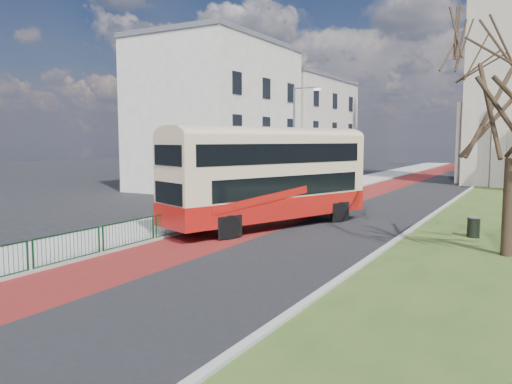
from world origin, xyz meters
The scene contains 12 objects.
ground centered at (0.00, 0.00, 0.00)m, with size 160.00×160.00×0.00m, color black.
road_carriageway centered at (1.50, 20.00, 0.01)m, with size 9.00×120.00×0.01m, color black.
bus_lane centered at (-1.20, 20.00, 0.01)m, with size 3.40×120.00×0.01m, color #591414.
pavement_west centered at (-5.00, 20.00, 0.06)m, with size 4.00×120.00×0.12m, color gray.
kerb_west centered at (-3.00, 20.00, 0.07)m, with size 0.25×120.00×0.13m, color #999993.
kerb_east centered at (6.10, 22.00, 0.07)m, with size 0.25×80.00×0.13m, color #999993.
pedestrian_railing centered at (-2.95, 4.00, 0.55)m, with size 0.07×24.00×1.12m.
street_block_near centered at (-14.00, 22.00, 6.51)m, with size 10.30×14.30×13.00m.
street_block_far centered at (-14.00, 38.00, 5.76)m, with size 10.30×16.30×11.50m.
streetlamp centered at (-4.35, 18.00, 4.59)m, with size 2.13×0.18×8.00m.
bus centered at (-0.32, 6.43, 2.71)m, with size 6.47×11.55×4.75m.
litter_bin centered at (8.84, 8.36, 0.50)m, with size 0.60×0.60×0.91m.
Camera 1 is at (11.24, -15.23, 4.33)m, focal length 35.00 mm.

